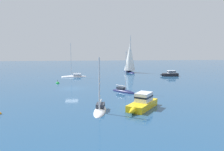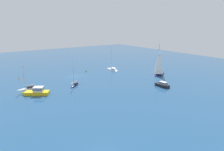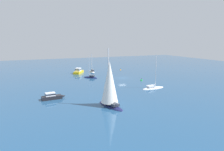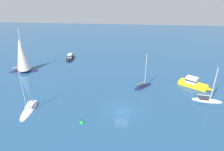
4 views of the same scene
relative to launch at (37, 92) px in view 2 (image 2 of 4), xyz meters
The scene contains 9 objects.
ground_plane 19.23m from the launch, 144.92° to the right, with size 161.59×161.59×0.00m, color navy.
launch is the anchor object (origin of this frame).
launch_1 35.55m from the launch, 155.89° to the left, with size 1.92×5.36×1.55m.
sloop 11.45m from the launch, behind, with size 4.77×4.48×8.16m.
sloop_1 42.27m from the launch, behind, with size 7.74×3.99×11.82m.
sailboat 5.97m from the launch, 80.23° to the right, with size 5.95×2.33×7.60m.
ketch 34.90m from the launch, 160.26° to the right, with size 2.25×6.93×9.54m.
channel_buoy 18.69m from the launch, 86.27° to the right, with size 0.54×0.54×0.95m.
mooring_buoy 26.67m from the launch, 146.63° to the right, with size 0.75×0.75×1.15m.
Camera 2 is at (26.76, 61.69, 18.21)m, focal length 30.74 mm.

